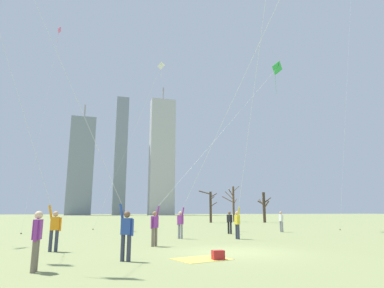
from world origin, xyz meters
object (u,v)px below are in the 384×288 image
(distant_kite_low_near_trees_pink, at_px, (56,49))
(distant_kite_drifting_left_purple, at_px, (351,2))
(bare_tree_rightmost, at_px, (264,206))
(bare_tree_left_of_center, at_px, (233,202))
(kite_flyer_foreground_right_red, at_px, (241,192))
(kite_flyer_midfield_center_green, at_px, (204,163))
(distant_kite_drifting_right_white, at_px, (153,86))
(bystander_watching_nearby, at_px, (281,220))
(bystander_strolling_midfield, at_px, (230,221))
(kite_flyer_foreground_left_orange, at_px, (101,168))
(picnic_spot, at_px, (211,257))
(kite_flyer_far_back_teal, at_px, (39,175))
(bare_tree_center, at_px, (210,205))
(kite_flyer_midfield_left_yellow, at_px, (214,149))
(bystander_far_off_by_trees, at_px, (37,237))

(distant_kite_low_near_trees_pink, relative_size, distant_kite_drifting_left_purple, 0.77)
(bare_tree_rightmost, xyz_separation_m, bare_tree_left_of_center, (-2.65, 5.52, 0.72))
(kite_flyer_foreground_right_red, xyz_separation_m, kite_flyer_midfield_center_green, (-1.97, 0.94, 1.72))
(distant_kite_low_near_trees_pink, relative_size, bare_tree_left_of_center, 3.72)
(distant_kite_drifting_right_white, bearing_deg, bystander_watching_nearby, -35.84)
(bystander_strolling_midfield, bearing_deg, kite_flyer_foreground_left_orange, -130.13)
(kite_flyer_foreground_left_orange, height_order, distant_kite_low_near_trees_pink, distant_kite_low_near_trees_pink)
(picnic_spot, height_order, bare_tree_rightmost, bare_tree_rightmost)
(kite_flyer_far_back_teal, height_order, bare_tree_center, kite_flyer_far_back_teal)
(kite_flyer_midfield_left_yellow, relative_size, bystander_far_off_by_trees, 10.64)
(kite_flyer_far_back_teal, relative_size, distant_kite_low_near_trees_pink, 0.79)
(kite_flyer_midfield_center_green, height_order, bystander_far_off_by_trees, kite_flyer_midfield_center_green)
(kite_flyer_midfield_center_green, height_order, distant_kite_drifting_left_purple, distant_kite_drifting_left_purple)
(picnic_spot, bearing_deg, bare_tree_rightmost, 58.64)
(kite_flyer_foreground_right_red, relative_size, bare_tree_rightmost, 3.25)
(kite_flyer_foreground_right_red, relative_size, bystander_strolling_midfield, 8.97)
(picnic_spot, distance_m, bare_tree_center, 38.22)
(kite_flyer_foreground_left_orange, bearing_deg, kite_flyer_midfield_center_green, 48.27)
(kite_flyer_foreground_left_orange, distance_m, kite_flyer_far_back_teal, 4.28)
(kite_flyer_foreground_right_red, bearing_deg, kite_flyer_midfield_center_green, 154.45)
(bare_tree_left_of_center, bearing_deg, kite_flyer_midfield_left_yellow, -114.90)
(picnic_spot, bearing_deg, kite_flyer_far_back_teal, 146.62)
(kite_flyer_foreground_right_red, bearing_deg, kite_flyer_foreground_left_orange, -144.00)
(kite_flyer_midfield_center_green, xyz_separation_m, distant_kite_drifting_left_purple, (20.28, 7.97, 20.30))
(bystander_far_off_by_trees, height_order, distant_kite_low_near_trees_pink, distant_kite_low_near_trees_pink)
(kite_flyer_foreground_right_red, distance_m, bystander_strolling_midfield, 5.98)
(kite_flyer_midfield_center_green, bearing_deg, bare_tree_rightmost, 55.21)
(kite_flyer_midfield_left_yellow, xyz_separation_m, bare_tree_rightmost, (18.55, 28.74, -2.53))
(bare_tree_rightmost, height_order, bare_tree_left_of_center, bare_tree_left_of_center)
(picnic_spot, xyz_separation_m, bare_tree_center, (12.80, 35.92, 2.50))
(kite_flyer_midfield_left_yellow, distance_m, bare_tree_rightmost, 34.30)
(kite_flyer_far_back_teal, bearing_deg, kite_flyer_midfield_left_yellow, 6.77)
(bystander_watching_nearby, distance_m, distant_kite_low_near_trees_pink, 27.44)
(bystander_strolling_midfield, bearing_deg, kite_flyer_midfield_left_yellow, -118.23)
(bare_tree_center, bearing_deg, distant_kite_drifting_right_white, -125.83)
(kite_flyer_foreground_right_red, xyz_separation_m, kite_flyer_far_back_teal, (-10.44, -2.29, 0.41))
(bystander_strolling_midfield, distance_m, bare_tree_left_of_center, 30.16)
(distant_kite_drifting_right_white, relative_size, bare_tree_rightmost, 3.69)
(kite_flyer_far_back_teal, height_order, picnic_spot, kite_flyer_far_back_teal)
(kite_flyer_foreground_left_orange, height_order, bare_tree_center, kite_flyer_foreground_left_orange)
(bystander_strolling_midfield, height_order, distant_kite_drifting_left_purple, distant_kite_drifting_left_purple)
(bare_tree_center, bearing_deg, kite_flyer_midfield_left_yellow, -109.19)
(distant_kite_low_near_trees_pink, xyz_separation_m, bare_tree_rightmost, (29.24, 11.32, -15.56))
(distant_kite_drifting_left_purple, xyz_separation_m, bare_tree_rightmost, (-1.88, 18.52, -22.38))
(distant_kite_drifting_left_purple, relative_size, bare_tree_center, 5.75)
(kite_flyer_far_back_teal, relative_size, distant_kite_drifting_right_white, 1.01)
(bare_tree_left_of_center, distance_m, bare_tree_center, 6.24)
(distant_kite_low_near_trees_pink, relative_size, bare_tree_rightmost, 4.72)
(bystander_far_off_by_trees, distance_m, bare_tree_center, 41.10)
(kite_flyer_far_back_teal, xyz_separation_m, picnic_spot, (6.25, -4.12, -3.05))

